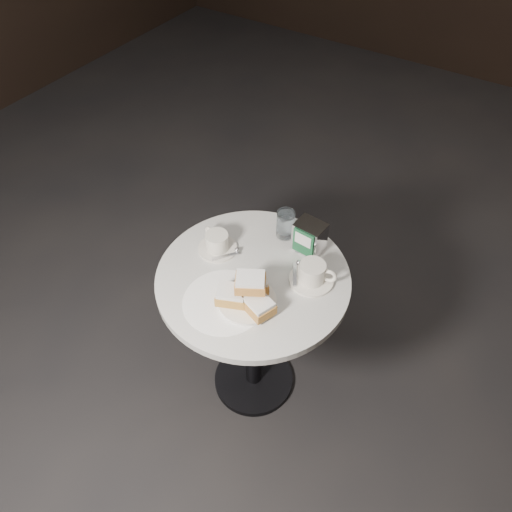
% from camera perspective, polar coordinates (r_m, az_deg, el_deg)
% --- Properties ---
extents(ground, '(7.00, 7.00, 0.00)m').
position_cam_1_polar(ground, '(2.40, -0.27, -14.03)').
color(ground, black).
rests_on(ground, ground).
extents(cafe_table, '(0.70, 0.70, 0.74)m').
position_cam_1_polar(cafe_table, '(1.94, -0.32, -6.11)').
color(cafe_table, black).
rests_on(cafe_table, ground).
extents(sugar_spill, '(0.38, 0.38, 0.00)m').
position_cam_1_polar(sugar_spill, '(1.71, -3.61, -5.18)').
color(sugar_spill, white).
rests_on(sugar_spill, cafe_table).
extents(beignet_plate, '(0.22, 0.22, 0.13)m').
position_cam_1_polar(beignet_plate, '(1.67, -0.94, -4.39)').
color(beignet_plate, white).
rests_on(beignet_plate, cafe_table).
extents(coffee_cup_left, '(0.19, 0.19, 0.08)m').
position_cam_1_polar(coffee_cup_left, '(1.86, -4.47, 1.50)').
color(coffee_cup_left, silver).
rests_on(coffee_cup_left, cafe_table).
extents(coffee_cup_right, '(0.19, 0.19, 0.08)m').
position_cam_1_polar(coffee_cup_right, '(1.75, 6.47, -2.07)').
color(coffee_cup_right, white).
rests_on(coffee_cup_right, cafe_table).
extents(water_glass_left, '(0.09, 0.09, 0.11)m').
position_cam_1_polar(water_glass_left, '(1.89, 3.39, 3.63)').
color(water_glass_left, white).
rests_on(water_glass_left, cafe_table).
extents(water_glass_right, '(0.09, 0.09, 0.12)m').
position_cam_1_polar(water_glass_right, '(1.85, 5.36, 2.23)').
color(water_glass_right, silver).
rests_on(water_glass_right, cafe_table).
extents(napkin_dispenser, '(0.11, 0.10, 0.12)m').
position_cam_1_polar(napkin_dispenser, '(1.84, 6.12, 2.16)').
color(napkin_dispenser, silver).
rests_on(napkin_dispenser, cafe_table).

